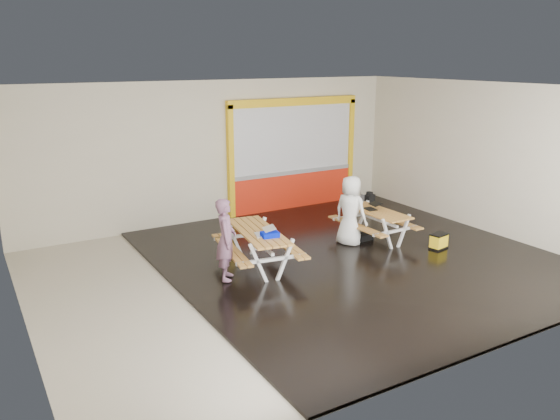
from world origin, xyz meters
TOP-DOWN VIEW (x-y plane):
  - room at (0.00, 0.00)m, footprint 10.02×8.02m
  - deck at (1.25, 0.00)m, footprint 7.50×7.98m
  - kiosk at (2.20, 3.93)m, footprint 3.88×0.16m
  - picnic_table_left at (-0.75, 0.47)m, footprint 1.65×2.19m
  - picnic_table_right at (2.32, 0.66)m, footprint 1.27×1.85m
  - person_left at (-1.55, 0.19)m, footprint 0.59×0.66m
  - person_right at (1.69, 0.73)m, footprint 0.74×0.90m
  - laptop_left at (-0.78, 0.16)m, footprint 0.45×0.43m
  - laptop_right at (2.30, 0.74)m, footprint 0.37×0.34m
  - blue_pouch at (-0.74, 0.01)m, footprint 0.35×0.27m
  - toolbox at (2.41, 1.45)m, footprint 0.35×0.18m
  - backpack at (2.88, 1.54)m, footprint 0.28×0.22m
  - dark_case at (2.09, 0.74)m, footprint 0.38×0.30m
  - fluke_bag at (3.11, -0.55)m, footprint 0.43×0.32m

SIDE VIEW (x-z plane):
  - deck at x=1.25m, z-range 0.00..0.05m
  - dark_case at x=2.09m, z-range 0.05..0.19m
  - fluke_bag at x=3.11m, z-range 0.04..0.38m
  - picnic_table_right at x=2.32m, z-range 0.20..0.93m
  - picnic_table_left at x=-0.75m, z-range 0.21..1.01m
  - backpack at x=2.88m, z-range 0.46..0.88m
  - person_right at x=1.69m, z-range -0.02..1.56m
  - laptop_right at x=2.30m, z-range 0.71..0.85m
  - toolbox at x=2.41m, z-range 0.71..0.92m
  - person_left at x=-1.55m, z-range 0.07..1.60m
  - blue_pouch at x=-0.74m, z-range 0.80..0.89m
  - laptop_left at x=-0.78m, z-range 0.77..0.93m
  - kiosk at x=2.20m, z-range -0.06..2.94m
  - room at x=0.00m, z-range -0.01..3.51m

